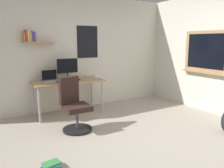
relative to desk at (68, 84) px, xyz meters
The scene contains 10 objects.
ground_plane 2.18m from the desk, 80.18° to the right, with size 5.20×5.20×0.00m, color #ADA393.
wall_back 0.83m from the desk, 49.59° to the left, with size 5.00×0.30×2.60m.
desk is the anchor object (origin of this frame).
office_chair 0.99m from the desk, 103.76° to the right, with size 0.52×0.55×0.95m.
laptop 0.39m from the desk, 155.35° to the left, with size 0.31×0.21×0.23m.
monitor_primary 0.36m from the desk, 70.62° to the left, with size 0.46×0.17×0.46m.
keyboard 0.14m from the desk, 132.34° to the right, with size 0.37×0.13×0.02m, color black.
computer_mouse 0.24m from the desk, 21.84° to the right, with size 0.10×0.06×0.03m, color #262628.
coffee_mug 0.66m from the desk, ahead, with size 0.08×0.08×0.09m, color silver.
book_stack_on_floor 2.29m from the desk, 115.90° to the right, with size 0.24×0.19×0.08m.
Camera 1 is at (-1.98, -2.54, 1.57)m, focal length 36.24 mm.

